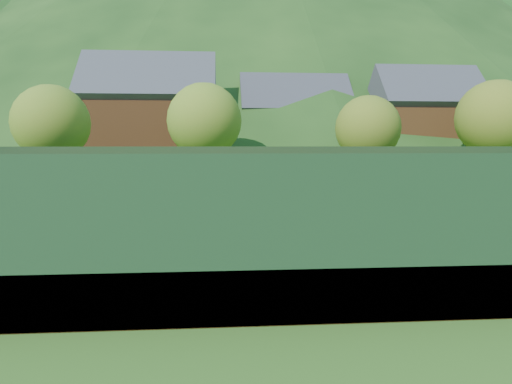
{
  "coord_description": "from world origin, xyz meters",
  "views": [
    {
      "loc": [
        -2.64,
        -19.66,
        3.18
      ],
      "look_at": [
        -1.11,
        0.0,
        1.11
      ],
      "focal_mm": 32.0,
      "sensor_mm": 36.0,
      "label": 1
    }
  ],
  "objects": [
    {
      "name": "chalet_left",
      "position": [
        -10.0,
        30.0,
        5.65
      ],
      "size": [
        13.8,
        9.93,
        12.92
      ],
      "color": "beige",
      "rests_on": "ground"
    },
    {
      "name": "tennis_ball_21",
      "position": [
        -6.69,
        -9.45,
        0.05
      ],
      "size": [
        0.07,
        0.07,
        0.07
      ],
      "primitive_type": "sphere",
      "color": "#BBE426",
      "rests_on": "clay_court"
    },
    {
      "name": "tennis_ball_3",
      "position": [
        -5.82,
        -1.83,
        0.05
      ],
      "size": [
        0.07,
        0.07,
        0.07
      ],
      "primitive_type": "sphere",
      "color": "#BBE426",
      "rests_on": "clay_court"
    },
    {
      "name": "tennis_ball_11",
      "position": [
        -3.86,
        -5.43,
        0.05
      ],
      "size": [
        0.07,
        0.07,
        0.07
      ],
      "primitive_type": "sphere",
      "color": "#BBE426",
      "rests_on": "clay_court"
    },
    {
      "name": "student_a",
      "position": [
        1.76,
        3.09,
        0.76
      ],
      "size": [
        0.87,
        0.79,
        1.48
      ],
      "primitive_type": "imported",
      "rotation": [
        0.0,
        0.0,
        2.77
      ],
      "color": "#EB5214",
      "rests_on": "clay_court"
    },
    {
      "name": "student_b",
      "position": [
        5.42,
        2.52,
        0.71
      ],
      "size": [
        0.82,
        0.37,
        1.37
      ],
      "primitive_type": "imported",
      "rotation": [
        0.0,
        0.0,
        3.1
      ],
      "color": "#E05813",
      "rests_on": "clay_court"
    },
    {
      "name": "coach",
      "position": [
        -2.33,
        -1.6,
        1.02
      ],
      "size": [
        0.83,
        0.66,
        2.0
      ],
      "primitive_type": "imported",
      "rotation": [
        0.0,
        0.0,
        -0.27
      ],
      "color": "#18399C",
      "rests_on": "clay_court"
    },
    {
      "name": "tennis_ball_10",
      "position": [
        -1.02,
        -8.8,
        0.05
      ],
      "size": [
        0.07,
        0.07,
        0.07
      ],
      "primitive_type": "sphere",
      "color": "#BBE426",
      "rests_on": "clay_court"
    },
    {
      "name": "student_d",
      "position": [
        6.5,
        2.29,
        0.84
      ],
      "size": [
        1.14,
        0.77,
        1.63
      ],
      "primitive_type": "imported",
      "rotation": [
        0.0,
        0.0,
        2.98
      ],
      "color": "orange",
      "rests_on": "clay_court"
    },
    {
      "name": "tennis_ball_15",
      "position": [
        -1.22,
        -3.56,
        0.05
      ],
      "size": [
        0.07,
        0.07,
        0.07
      ],
      "primitive_type": "sphere",
      "color": "#BBE426",
      "rests_on": "clay_court"
    },
    {
      "name": "clay_court",
      "position": [
        0.0,
        0.0,
        0.01
      ],
      "size": [
        40.0,
        24.0,
        0.02
      ],
      "primitive_type": "cube",
      "color": "#B03F1C",
      "rests_on": "ground"
    },
    {
      "name": "student_c",
      "position": [
        7.72,
        1.46,
        0.75
      ],
      "size": [
        0.8,
        0.61,
        1.46
      ],
      "primitive_type": "imported",
      "rotation": [
        0.0,
        0.0,
        2.92
      ],
      "color": "#F65E15",
      "rests_on": "clay_court"
    },
    {
      "name": "tennis_ball_5",
      "position": [
        -2.36,
        -1.92,
        0.05
      ],
      "size": [
        0.07,
        0.07,
        0.07
      ],
      "primitive_type": "sphere",
      "color": "#BBE426",
      "rests_on": "clay_court"
    },
    {
      "name": "tennis_ball_13",
      "position": [
        4.85,
        -1.64,
        0.05
      ],
      "size": [
        0.07,
        0.07,
        0.07
      ],
      "primitive_type": "sphere",
      "color": "#BBE426",
      "rests_on": "clay_court"
    },
    {
      "name": "tree_c",
      "position": [
        10.0,
        19.0,
        4.54
      ],
      "size": [
        5.6,
        5.6,
        7.35
      ],
      "color": "#42291A",
      "rests_on": "ground"
    },
    {
      "name": "tennis_ball_12",
      "position": [
        -8.43,
        -3.17,
        0.05
      ],
      "size": [
        0.07,
        0.07,
        0.07
      ],
      "primitive_type": "sphere",
      "color": "#BBE426",
      "rests_on": "clay_court"
    },
    {
      "name": "tree_a",
      "position": [
        -16.0,
        18.0,
        4.87
      ],
      "size": [
        6.0,
        6.0,
        7.88
      ],
      "color": "#3F2819",
      "rests_on": "ground"
    },
    {
      "name": "tennis_ball_7",
      "position": [
        -8.28,
        -2.38,
        0.05
      ],
      "size": [
        0.07,
        0.07,
        0.07
      ],
      "primitive_type": "sphere",
      "color": "#BBE426",
      "rests_on": "clay_court"
    },
    {
      "name": "tennis_ball_4",
      "position": [
        -1.63,
        -8.58,
        0.05
      ],
      "size": [
        0.07,
        0.07,
        0.07
      ],
      "primitive_type": "sphere",
      "color": "#BBE426",
      "rests_on": "clay_court"
    },
    {
      "name": "ball_hopper",
      "position": [
        -8.99,
        -3.62,
        0.77
      ],
      "size": [
        0.57,
        0.57,
        1.0
      ],
      "color": "black",
      "rests_on": "clay_court"
    },
    {
      "name": "court_lines",
      "position": [
        0.0,
        0.0,
        0.02
      ],
      "size": [
        23.83,
        11.03,
        0.0
      ],
      "color": "white",
      "rests_on": "clay_court"
    },
    {
      "name": "tennis_ball_19",
      "position": [
        1.52,
        -7.52,
        0.05
      ],
      "size": [
        0.07,
        0.07,
        0.07
      ],
      "primitive_type": "sphere",
      "color": "#BBE426",
      "rests_on": "clay_court"
    },
    {
      "name": "perimeter_fence",
      "position": [
        0.0,
        0.0,
        1.27
      ],
      "size": [
        40.4,
        24.24,
        3.0
      ],
      "color": "black",
      "rests_on": "clay_court"
    },
    {
      "name": "tennis_net",
      "position": [
        0.0,
        0.0,
        0.52
      ],
      "size": [
        0.1,
        12.07,
        1.1
      ],
      "color": "black",
      "rests_on": "clay_court"
    },
    {
      "name": "tennis_ball_17",
      "position": [
        -1.68,
        -1.71,
        0.05
      ],
      "size": [
        0.07,
        0.07,
        0.07
      ],
      "primitive_type": "sphere",
      "color": "#BBE426",
      "rests_on": "clay_court"
    },
    {
      "name": "tennis_ball_14",
      "position": [
        6.49,
        -5.76,
        0.05
      ],
      "size": [
        0.07,
        0.07,
        0.07
      ],
      "primitive_type": "sphere",
      "color": "#BBE426",
      "rests_on": "clay_court"
    },
    {
      "name": "ground",
      "position": [
        0.0,
        0.0,
        0.0
      ],
      "size": [
        400.0,
        400.0,
        0.0
      ],
      "primitive_type": "plane",
      "color": "#2C541A",
      "rests_on": "ground"
    },
    {
      "name": "tennis_ball_0",
      "position": [
        -2.35,
        -8.5,
        0.05
      ],
      "size": [
        0.07,
        0.07,
        0.07
      ],
      "primitive_type": "sphere",
      "color": "#BBE426",
      "rests_on": "clay_court"
    },
    {
      "name": "tree_d",
      "position": [
        22.0,
        20.0,
        5.52
      ],
      "size": [
        6.8,
        6.8,
        8.93
      ],
      "color": "#3F2919",
      "rests_on": "ground"
    },
    {
      "name": "tennis_ball_9",
      "position": [
        -5.94,
        -7.64,
        0.05
      ],
      "size": [
        0.07,
        0.07,
        0.07
      ],
      "primitive_type": "sphere",
      "color": "#BBE426",
      "rests_on": "clay_court"
    },
    {
      "name": "tennis_ball_6",
      "position": [
        -7.51,
        -1.49,
        0.05
      ],
      "size": [
        0.07,
        0.07,
        0.07
      ],
      "primitive_type": "sphere",
      "color": "#BBE426",
      "rests_on": "clay_court"
    },
    {
      "name": "tennis_ball_16",
      "position": [
        -3.82,
        -1.16,
        0.05
      ],
      "size": [
        0.07,
        0.07,
        0.07
      ],
      "primitive_type": "sphere",
      "color": "#BBE426",
      "rests_on": "clay_court"
    },
    {
      "name": "mountain_far_right",
      "position": [
        90.0,
        150.0,
        47.5
      ],
      "size": [
        260.0,
        260.0,
        95.0
      ],
      "primitive_type": "cone",
      "color": "#133512",
      "rests_on": "ground"
    },
    {
      "name": "chalet_mid",
      "position": [
        6.0,
        34.0,
        4.99
      ],
      "size": [
        12.65,
        8.82,
        11.45
      ],
      "color": "beige",
      "rests_on": "ground"
    },
    {
      "name": "mountain_far",
      "position": [
        10.0,
        160.0,
        55.0
      ],
      "size": [
        280.0,
        280.0,
        110.0
      ],
      "primitive_type": "cone",
      "color": "#183512",
      "rests_on": "ground"
    },
    {
      "name": "tennis_ball_18",
      "position": [
        -7.56,
        -6.25,
        0.05
      ],
      "size": [
        0.07,
        0.07,
        0.07
      ],
      "primitive_type": "sphere",
      "color": "#BBE426",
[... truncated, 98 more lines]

